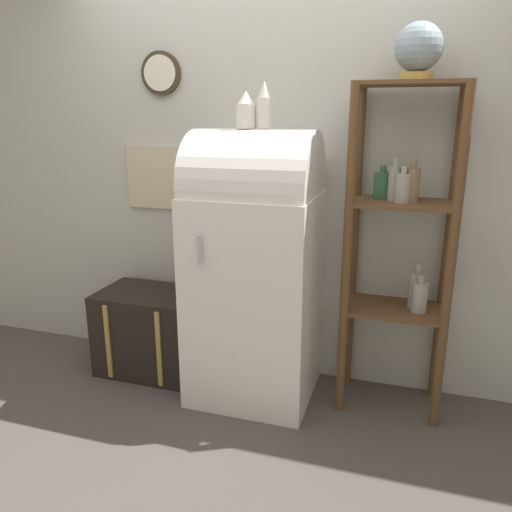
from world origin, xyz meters
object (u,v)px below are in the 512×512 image
Objects in this scene: globe at (418,49)px; vase_left at (246,111)px; refrigerator at (255,264)px; vase_center at (264,106)px; suitcase_trunk at (151,331)px.

vase_left is (-0.85, -0.09, -0.29)m from globe.
vase_center reaches higher than refrigerator.
refrigerator is 0.85m from vase_left.
globe is at bearing 6.29° from vase_left.
globe reaches higher than vase_left.
suitcase_trunk is at bearing 175.79° from refrigerator.
suitcase_trunk is at bearing 177.12° from vase_center.
vase_center is at bearing 4.55° from vase_left.
vase_left is 0.80× the size of vase_center.
globe is 0.80m from vase_center.
suitcase_trunk is 2.65× the size of vase_center.
refrigerator is 2.43× the size of suitcase_trunk.
globe is 1.12× the size of vase_center.
globe is at bearing 1.74° from suitcase_trunk.
vase_left reaches higher than refrigerator.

